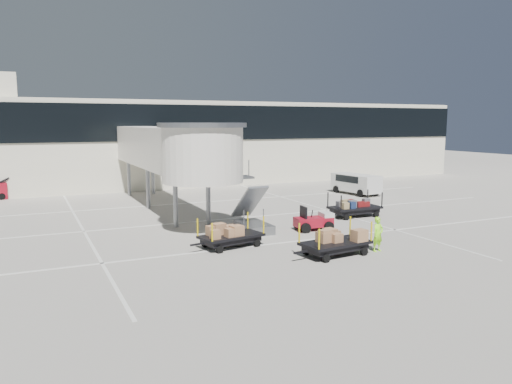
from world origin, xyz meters
TOP-DOWN VIEW (x-y plane):
  - ground at (0.00, 0.00)m, footprint 140.00×140.00m
  - lane_markings at (-0.67, 9.33)m, footprint 40.00×30.00m
  - terminal at (-0.35, 29.94)m, footprint 64.00×12.11m
  - jet_bridge at (-3.97, 12.26)m, footprint 5.70×20.40m
  - baggage_tug at (1.86, 3.91)m, footprint 2.25×1.61m
  - suitcase_cart at (6.39, 6.29)m, footprint 4.05×1.65m
  - box_cart_near at (-0.11, -1.14)m, footprint 3.99×1.94m
  - box_cart_far at (-3.89, 2.25)m, footprint 3.85×2.06m
  - ground_worker at (2.12, -1.35)m, footprint 0.66×0.49m
  - minivan at (12.52, 14.75)m, footprint 2.41×4.62m

SIDE VIEW (x-z plane):
  - ground at x=0.00m, z-range 0.00..0.00m
  - lane_markings at x=-0.67m, z-range 0.00..0.02m
  - baggage_tug at x=1.86m, z-range -0.19..1.21m
  - box_cart_far at x=-3.89m, z-range -0.16..1.31m
  - box_cart_near at x=-0.11m, z-range -0.19..1.34m
  - suitcase_cart at x=6.39m, z-range -0.22..1.37m
  - ground_worker at x=2.12m, z-range 0.00..1.65m
  - minivan at x=12.52m, z-range 0.17..1.84m
  - terminal at x=-0.35m, z-range -3.49..11.71m
  - jet_bridge at x=-3.97m, z-range 1.27..7.30m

